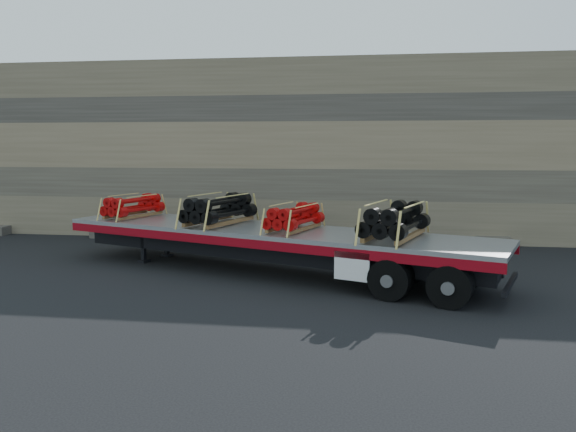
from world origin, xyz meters
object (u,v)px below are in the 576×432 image
bundle_front (133,207)px  bundle_midfront (219,210)px  trailer (269,251)px  bundle_rear (395,222)px  bundle_midrear (294,218)px

bundle_front → bundle_midfront: 3.46m
trailer → bundle_front: (-4.90, 1.76, 1.02)m
trailer → bundle_rear: size_ratio=5.39×
trailer → bundle_front: size_ratio=6.67×
bundle_midrear → bundle_rear: (2.75, -0.99, 0.09)m
bundle_front → bundle_midrear: (5.67, -2.03, -0.00)m
trailer → bundle_rear: bearing=-0.0°
bundle_midfront → bundle_rear: (5.17, -1.85, 0.01)m
trailer → bundle_front: bundle_front is taller
bundle_rear → bundle_midrear: bearing=180.0°
trailer → bundle_midfront: 2.06m
trailer → bundle_midrear: size_ratio=6.71×
bundle_front → bundle_midfront: bundle_midfront is taller
bundle_front → bundle_midrear: size_ratio=1.01×
bundle_front → bundle_midfront: (3.26, -1.17, 0.08)m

